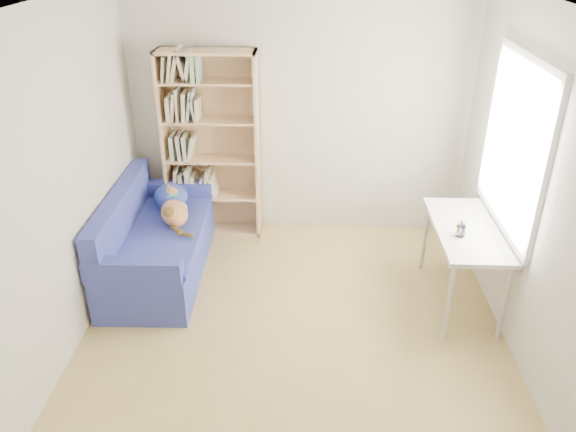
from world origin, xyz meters
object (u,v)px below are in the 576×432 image
object	(u,v)px
sofa	(156,242)
desk	(466,236)
pen_cup	(461,230)
bookshelf	(212,154)

from	to	relation	value
sofa	desk	world-z (taller)	sofa
desk	pen_cup	bearing A→B (deg)	-123.91
sofa	bookshelf	distance (m)	1.12
pen_cup	bookshelf	bearing A→B (deg)	148.81
bookshelf	pen_cup	xyz separation A→B (m)	(2.28, -1.38, -0.10)
bookshelf	pen_cup	bearing A→B (deg)	-31.19
sofa	pen_cup	bearing A→B (deg)	-12.05
pen_cup	desk	bearing A→B (deg)	56.09
bookshelf	sofa	bearing A→B (deg)	-117.85
bookshelf	pen_cup	size ratio (longest dim) A/B	13.01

